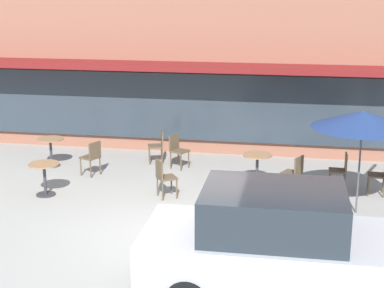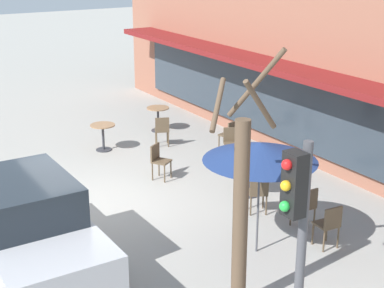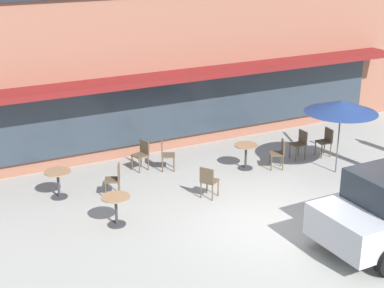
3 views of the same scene
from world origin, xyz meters
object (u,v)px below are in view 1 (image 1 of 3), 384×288
at_px(cafe_table_streetside, 257,164).
at_px(cafe_chair_4, 158,144).
at_px(cafe_table_by_tree, 45,174).
at_px(cafe_chair_1, 177,149).
at_px(cafe_chair_5, 380,173).
at_px(cafe_chair_6, 295,171).
at_px(cafe_chair_0, 164,176).
at_px(cafe_chair_2, 92,156).
at_px(cafe_table_near_wall, 51,147).
at_px(parked_sedan, 280,245).
at_px(patio_umbrella_green_folded, 363,120).
at_px(cafe_chair_3, 341,169).

xyz_separation_m(cafe_table_streetside, cafe_chair_4, (-2.78, 1.38, 0.01)).
relative_size(cafe_table_by_tree, cafe_chair_1, 0.85).
xyz_separation_m(cafe_table_streetside, cafe_chair_5, (2.82, -0.24, 0.01)).
xyz_separation_m(cafe_chair_5, cafe_chair_6, (-1.93, -0.21, 0.00)).
distance_m(cafe_table_streetside, cafe_chair_0, 2.39).
distance_m(cafe_chair_2, cafe_chair_4, 1.97).
bearing_deg(cafe_chair_2, cafe_table_near_wall, 156.12).
bearing_deg(cafe_chair_1, cafe_chair_0, -85.78).
bearing_deg(cafe_chair_6, cafe_table_near_wall, 171.02).
bearing_deg(parked_sedan, cafe_chair_1, 114.42).
bearing_deg(patio_umbrella_green_folded, cafe_chair_4, 150.21).
distance_m(patio_umbrella_green_folded, parked_sedan, 4.32).
bearing_deg(cafe_chair_1, cafe_chair_5, -13.95).
height_order(cafe_chair_0, cafe_chair_6, same).
height_order(cafe_chair_0, cafe_chair_3, same).
xyz_separation_m(cafe_chair_1, cafe_chair_5, (5.00, -1.24, 0.00)).
bearing_deg(cafe_chair_5, cafe_table_by_tree, -169.54).
bearing_deg(cafe_table_by_tree, cafe_table_streetside, 19.05).
relative_size(cafe_chair_4, parked_sedan, 0.21).
xyz_separation_m(patio_umbrella_green_folded, cafe_chair_6, (-1.32, 1.03, -1.50)).
relative_size(patio_umbrella_green_folded, cafe_chair_6, 2.47).
height_order(cafe_chair_3, cafe_chair_6, same).
bearing_deg(cafe_chair_2, cafe_chair_0, -30.59).
bearing_deg(cafe_table_by_tree, cafe_chair_5, 10.46).
distance_m(cafe_chair_5, cafe_chair_6, 1.94).
xyz_separation_m(cafe_table_streetside, cafe_chair_0, (-2.00, -1.31, 0.01)).
relative_size(cafe_chair_1, cafe_chair_2, 1.00).
height_order(cafe_table_by_tree, parked_sedan, parked_sedan).
distance_m(patio_umbrella_green_folded, cafe_chair_2, 6.69).
xyz_separation_m(cafe_table_near_wall, cafe_chair_5, (8.35, -0.81, 0.01)).
distance_m(cafe_chair_2, cafe_chair_3, 6.11).
height_order(cafe_chair_1, cafe_chair_5, same).
distance_m(cafe_table_by_tree, cafe_chair_0, 2.74).
xyz_separation_m(cafe_table_near_wall, cafe_table_streetside, (5.52, -0.57, 0.00)).
relative_size(cafe_table_streetside, patio_umbrella_green_folded, 0.35).
height_order(cafe_table_streetside, cafe_chair_5, cafe_chair_5).
height_order(cafe_table_by_tree, cafe_chair_1, cafe_chair_1).
distance_m(cafe_chair_1, cafe_chair_5, 5.15).
height_order(cafe_table_by_tree, cafe_chair_2, cafe_chair_2).
height_order(cafe_chair_0, cafe_chair_2, same).
xyz_separation_m(cafe_table_near_wall, cafe_chair_6, (6.42, -1.01, 0.01)).
height_order(cafe_table_near_wall, cafe_chair_5, cafe_chair_5).
height_order(cafe_chair_0, parked_sedan, parked_sedan).
xyz_separation_m(cafe_table_by_tree, cafe_chair_2, (0.57, 1.59, 0.01)).
distance_m(cafe_table_by_tree, cafe_chair_1, 3.66).
xyz_separation_m(cafe_table_streetside, cafe_chair_1, (-2.17, 1.01, 0.01)).
bearing_deg(cafe_chair_4, cafe_chair_5, -16.07).
distance_m(cafe_table_streetside, cafe_table_by_tree, 4.99).
bearing_deg(cafe_chair_0, cafe_table_near_wall, 151.94).
bearing_deg(cafe_chair_1, patio_umbrella_green_folded, -29.52).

